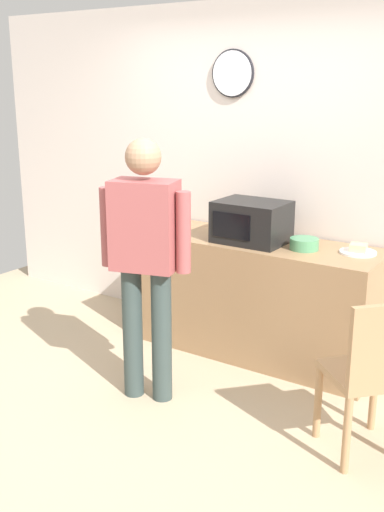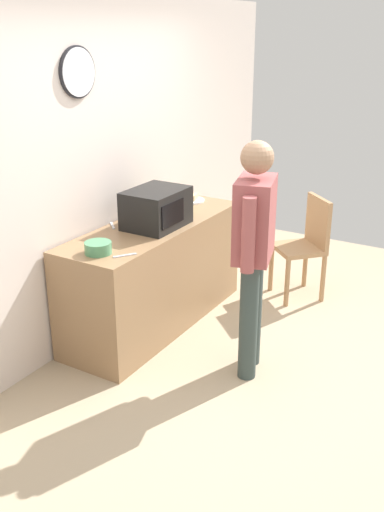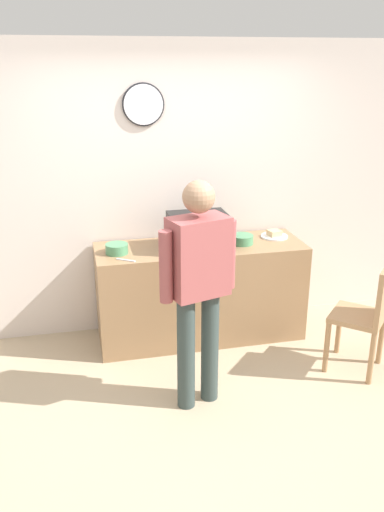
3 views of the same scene
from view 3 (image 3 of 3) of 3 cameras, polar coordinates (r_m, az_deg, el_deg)
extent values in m
plane|color=tan|center=(4.05, 2.12, -16.68)|extent=(6.00, 6.00, 0.00)
cube|color=silver|center=(4.93, -2.51, 6.94)|extent=(5.40, 0.10, 2.60)
cylinder|color=white|center=(4.72, -5.18, 15.68)|extent=(0.33, 0.03, 0.33)
cylinder|color=black|center=(4.72, -5.19, 15.68)|extent=(0.36, 0.02, 0.36)
cube|color=#93704C|center=(4.90, 0.88, -3.77)|extent=(1.84, 0.62, 0.88)
cube|color=black|center=(4.63, 0.69, 2.63)|extent=(0.50, 0.38, 0.30)
cube|color=black|center=(4.44, 0.53, 1.84)|extent=(0.30, 0.01, 0.18)
cylinder|color=white|center=(5.02, 8.70, 2.08)|extent=(0.25, 0.25, 0.01)
cube|color=#D7B581|center=(5.01, 8.72, 2.43)|extent=(0.13, 0.13, 0.05)
cylinder|color=#4C8E60|center=(4.58, -7.96, 0.78)|extent=(0.19, 0.19, 0.08)
cylinder|color=#4C8E60|center=(4.80, 5.32, 1.77)|extent=(0.20, 0.20, 0.08)
cube|color=silver|center=(4.42, -7.01, -0.43)|extent=(0.15, 0.11, 0.01)
cube|color=silver|center=(4.93, -2.12, 1.91)|extent=(0.13, 0.14, 0.01)
cylinder|color=#313F3E|center=(4.01, 1.90, -9.51)|extent=(0.13, 0.13, 0.88)
cylinder|color=#313F3E|center=(3.93, -0.64, -10.22)|extent=(0.13, 0.13, 0.88)
cube|color=#9E4C4C|center=(3.66, 0.69, -0.07)|extent=(0.45, 0.34, 0.56)
cylinder|color=#9E4C4C|center=(3.80, 3.96, 0.17)|extent=(0.09, 0.09, 0.50)
cylinder|color=#9E4C4C|center=(3.56, -2.80, -1.18)|extent=(0.09, 0.09, 0.50)
sphere|color=#A37A5B|center=(3.54, 0.72, 6.28)|extent=(0.22, 0.22, 0.22)
cylinder|color=#A87F56|center=(4.87, 15.28, -7.48)|extent=(0.04, 0.04, 0.45)
cylinder|color=#A87F56|center=(4.57, 14.07, -9.34)|extent=(0.04, 0.04, 0.45)
cylinder|color=#A87F56|center=(4.82, 19.39, -8.31)|extent=(0.04, 0.04, 0.45)
cylinder|color=#A87F56|center=(4.51, 18.47, -10.26)|extent=(0.04, 0.04, 0.45)
cube|color=#A87F56|center=(4.58, 17.11, -6.13)|extent=(0.57, 0.57, 0.04)
cube|color=#A87F56|center=(4.45, 19.68, -3.73)|extent=(0.30, 0.32, 0.45)
camera|label=1|loc=(3.15, 67.59, 0.07)|focal=43.17mm
camera|label=2|loc=(3.17, -69.63, 6.22)|focal=41.26mm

